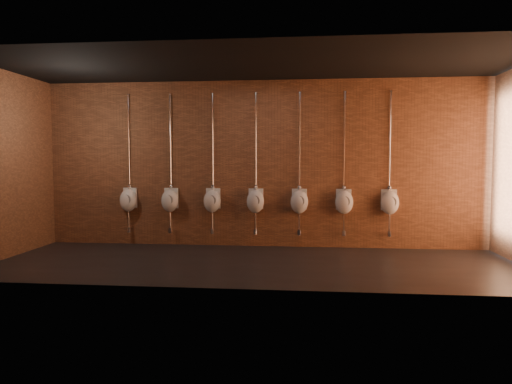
% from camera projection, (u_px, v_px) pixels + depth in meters
% --- Properties ---
extents(ground, '(8.50, 8.50, 0.00)m').
position_uv_depth(ground, '(254.00, 263.00, 7.42)').
color(ground, black).
rests_on(ground, ground).
extents(room_shell, '(8.54, 3.04, 3.22)m').
position_uv_depth(room_shell, '(254.00, 139.00, 7.27)').
color(room_shell, black).
rests_on(room_shell, ground).
extents(urinal_0, '(0.38, 0.35, 2.71)m').
position_uv_depth(urinal_0, '(128.00, 199.00, 8.98)').
color(urinal_0, white).
rests_on(urinal_0, ground).
extents(urinal_1, '(0.38, 0.35, 2.71)m').
position_uv_depth(urinal_1, '(170.00, 200.00, 8.90)').
color(urinal_1, white).
rests_on(urinal_1, ground).
extents(urinal_2, '(0.38, 0.35, 2.71)m').
position_uv_depth(urinal_2, '(212.00, 200.00, 8.82)').
color(urinal_2, white).
rests_on(urinal_2, ground).
extents(urinal_3, '(0.38, 0.35, 2.71)m').
position_uv_depth(urinal_3, '(255.00, 200.00, 8.74)').
color(urinal_3, white).
rests_on(urinal_3, ground).
extents(urinal_4, '(0.38, 0.35, 2.71)m').
position_uv_depth(urinal_4, '(299.00, 201.00, 8.65)').
color(urinal_4, white).
rests_on(urinal_4, ground).
extents(urinal_5, '(0.38, 0.35, 2.71)m').
position_uv_depth(urinal_5, '(344.00, 201.00, 8.57)').
color(urinal_5, white).
rests_on(urinal_5, ground).
extents(urinal_6, '(0.38, 0.35, 2.71)m').
position_uv_depth(urinal_6, '(390.00, 202.00, 8.49)').
color(urinal_6, white).
rests_on(urinal_6, ground).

